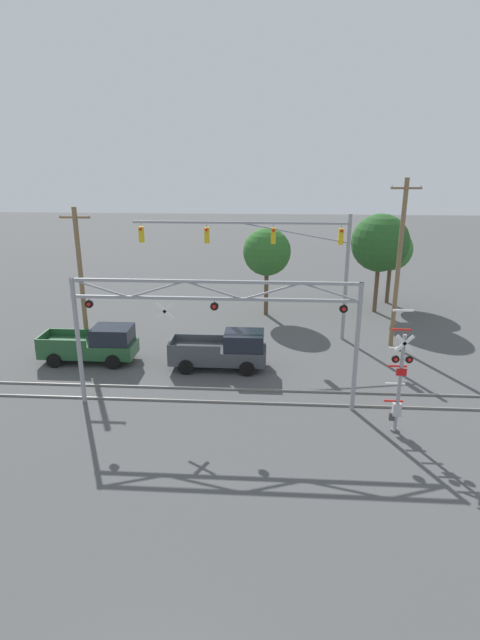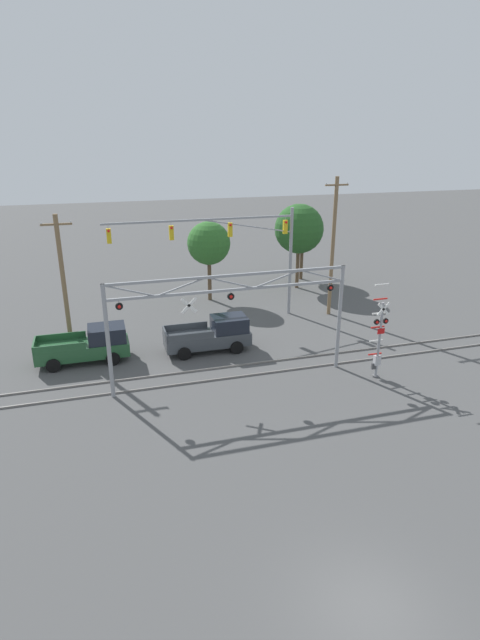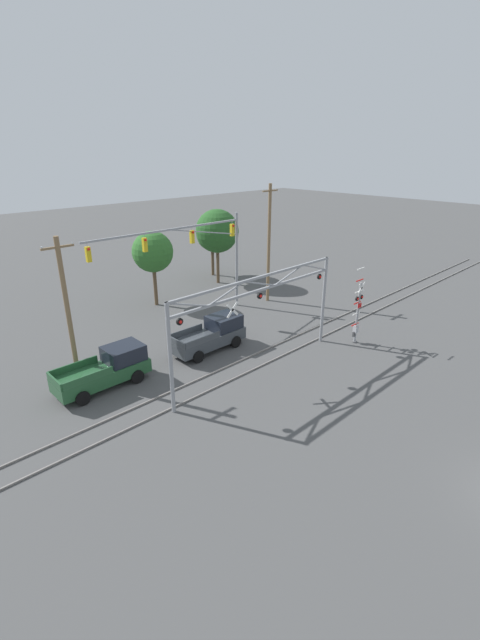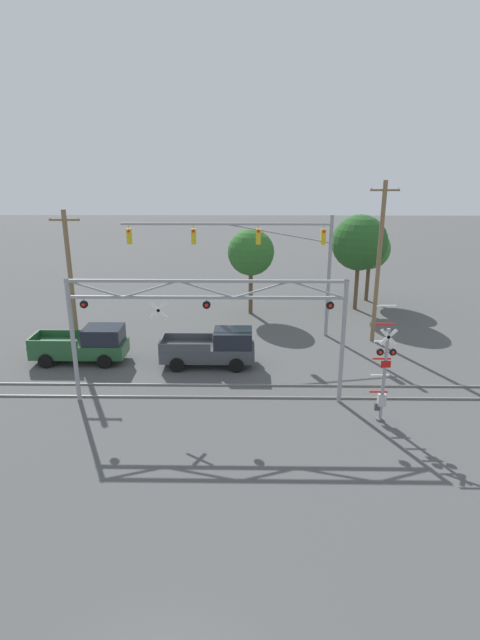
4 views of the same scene
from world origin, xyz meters
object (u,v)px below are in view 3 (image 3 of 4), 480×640
object	(u,v)px
background_tree_far_right_verge	(212,235)
crossing_signal_mast	(357,314)
utility_pole_right	(269,243)
pickup_truck_lead	(212,334)
crossing_gantry	(259,304)
traffic_signal_span	(202,247)
background_tree_far_left_verge	(153,252)
background_tree_beyond_span	(217,231)
pickup_truck_following	(108,369)
utility_pole_left	(68,311)

from	to	relation	value
background_tree_far_right_verge	crossing_signal_mast	bearing A→B (deg)	-101.07
utility_pole_right	pickup_truck_lead	bearing A→B (deg)	-157.47
crossing_signal_mast	crossing_gantry	bearing A→B (deg)	167.09
utility_pole_right	traffic_signal_span	bearing A→B (deg)	171.36
pickup_truck_lead	utility_pole_right	bearing A→B (deg)	22.53
traffic_signal_span	background_tree_far_left_verge	size ratio (longest dim) A/B	2.08
crossing_gantry	utility_pole_right	bearing A→B (deg)	40.44
utility_pole_right	background_tree_beyond_span	distance (m)	7.37
pickup_truck_following	background_tree_far_right_verge	size ratio (longest dim) A/B	0.90
utility_pole_left	utility_pole_right	xyz separation A→B (m)	(19.07, 2.05, 0.79)
background_tree_far_left_verge	pickup_truck_following	bearing A→B (deg)	-134.88
background_tree_far_right_verge	background_tree_far_left_verge	bearing A→B (deg)	-158.77
traffic_signal_span	pickup_truck_lead	xyz separation A→B (m)	(-3.53, -5.29, -4.79)
crossing_signal_mast	background_tree_far_right_verge	xyz separation A→B (m)	(4.03, 20.61, 2.19)
traffic_signal_span	utility_pole_left	world-z (taller)	utility_pole_left
pickup_truck_lead	background_tree_beyond_span	size ratio (longest dim) A/B	0.72
crossing_signal_mast	utility_pole_left	xyz separation A→B (m)	(-16.89, 8.59, 2.32)
pickup_truck_lead	traffic_signal_span	bearing A→B (deg)	56.27
crossing_gantry	traffic_signal_span	world-z (taller)	traffic_signal_span
pickup_truck_following	background_tree_far_left_verge	size ratio (longest dim) A/B	0.83
crossing_signal_mast	utility_pole_right	size ratio (longest dim) A/B	0.54
pickup_truck_following	background_tree_beyond_span	xyz separation A→B (m)	(18.30, 11.16, 4.30)
pickup_truck_following	utility_pole_right	distance (m)	18.84
crossing_gantry	pickup_truck_following	size ratio (longest dim) A/B	2.41
background_tree_far_right_verge	utility_pole_right	bearing A→B (deg)	-100.52
utility_pole_right	background_tree_far_right_verge	world-z (taller)	utility_pole_right
crossing_signal_mast	utility_pole_right	bearing A→B (deg)	78.42
crossing_signal_mast	traffic_signal_span	size ratio (longest dim) A/B	0.41
pickup_truck_following	background_tree_beyond_span	size ratio (longest dim) A/B	0.73
crossing_gantry	utility_pole_right	xyz separation A→B (m)	(10.30, 8.78, 0.83)
utility_pole_left	background_tree_far_right_verge	xyz separation A→B (m)	(20.92, 12.01, -0.14)
traffic_signal_span	background_tree_far_right_verge	xyz separation A→B (m)	(8.60, 8.94, -1.45)
pickup_truck_lead	background_tree_far_right_verge	distance (m)	18.99
crossing_gantry	utility_pole_right	distance (m)	13.56
utility_pole_left	crossing_signal_mast	bearing A→B (deg)	-26.96
background_tree_beyond_span	pickup_truck_lead	bearing A→B (deg)	-132.44
pickup_truck_following	pickup_truck_lead	bearing A→B (deg)	-3.44
background_tree_beyond_span	crossing_gantry	bearing A→B (deg)	-123.43
pickup_truck_lead	utility_pole_left	distance (m)	9.71
pickup_truck_lead	utility_pole_right	size ratio (longest dim) A/B	0.53
utility_pole_left	background_tree_beyond_span	size ratio (longest dim) A/B	1.17
crossing_gantry	background_tree_far_right_verge	xyz separation A→B (m)	(12.15, 18.74, -0.10)
crossing_gantry	traffic_signal_span	xyz separation A→B (m)	(3.56, 9.81, 1.35)
pickup_truck_lead	background_tree_beyond_span	bearing A→B (deg)	47.56
pickup_truck_lead	utility_pole_right	xyz separation A→B (m)	(10.28, 4.26, 4.27)
pickup_truck_lead	background_tree_far_right_verge	world-z (taller)	background_tree_far_right_verge
crossing_gantry	background_tree_beyond_span	size ratio (longest dim) A/B	1.76
utility_pole_left	background_tree_far_right_verge	bearing A→B (deg)	29.87
crossing_gantry	background_tree_far_left_verge	world-z (taller)	background_tree_far_left_verge
pickup_truck_lead	utility_pole_left	world-z (taller)	utility_pole_left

